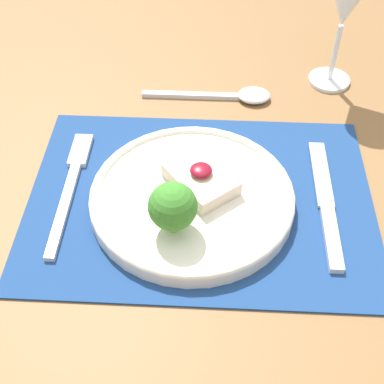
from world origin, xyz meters
name	(u,v)px	position (x,y,z in m)	size (l,w,h in m)	color
dining_table	(200,243)	(0.00, 0.00, 0.69)	(1.29, 1.23, 0.77)	brown
placemat	(200,199)	(0.00, 0.00, 0.78)	(0.42, 0.31, 0.00)	navy
dinner_plate	(191,197)	(-0.01, -0.01, 0.79)	(0.25, 0.25, 0.08)	silver
fork	(71,182)	(-0.16, 0.02, 0.78)	(0.02, 0.21, 0.01)	silver
knife	(327,210)	(0.15, -0.01, 0.78)	(0.02, 0.21, 0.01)	silver
spoon	(237,95)	(0.05, 0.21, 0.78)	(0.19, 0.04, 0.01)	silver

